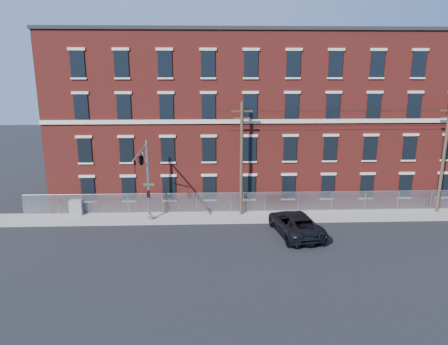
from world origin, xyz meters
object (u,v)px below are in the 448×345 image
traffic_signal_mast (143,167)px  utility_cabinet (76,207)px  utility_pole_near (242,157)px  pickup_truck (295,224)px

traffic_signal_mast → utility_cabinet: 9.00m
traffic_signal_mast → utility_pole_near: 8.70m
utility_pole_near → utility_cabinet: 15.42m
pickup_truck → utility_cabinet: pickup_truck is taller
utility_cabinet → traffic_signal_mast: bearing=-28.7°
traffic_signal_mast → utility_cabinet: traffic_signal_mast is taller
utility_pole_near → utility_cabinet: (-14.74, 0.40, -4.54)m
traffic_signal_mast → utility_cabinet: (-6.74, 3.82, -4.59)m
pickup_truck → utility_pole_near: bearing=-57.8°
utility_pole_near → utility_cabinet: utility_pole_near is taller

